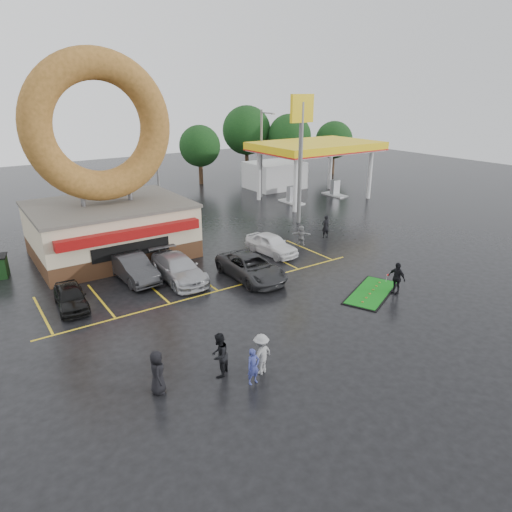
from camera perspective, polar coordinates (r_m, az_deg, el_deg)
ground at (r=23.94m, az=-0.69°, el=-7.18°), size 120.00×120.00×0.00m
donut_shop at (r=32.58m, az=-18.16°, el=7.62°), size 10.20×8.70×13.50m
gas_station at (r=50.55m, az=5.18°, el=11.83°), size 12.30×13.65×5.90m
shell_sign at (r=38.84m, az=5.67°, el=14.76°), size 2.20×0.36×10.60m
streetlight_mid at (r=42.19m, az=-12.21°, el=11.28°), size 0.40×2.21×9.00m
streetlight_right at (r=48.78m, az=0.73°, el=12.88°), size 0.40×2.21×9.00m
tree_far_a at (r=61.12m, az=4.20°, el=14.70°), size 5.60×5.60×8.00m
tree_far_b at (r=63.60m, az=9.72°, el=14.10°), size 4.90×4.90×7.00m
tree_far_c at (r=61.97m, az=-1.18°, el=15.43°), size 6.30×6.30×9.00m
tree_far_d at (r=56.36m, az=-7.04°, el=13.48°), size 4.90×4.90×7.00m
car_black at (r=26.17m, az=-22.16°, el=-4.76°), size 1.80×3.81×1.26m
car_dgrey at (r=28.69m, az=-15.15°, el=-1.42°), size 1.92×4.82×1.56m
car_silver at (r=28.03m, az=-9.69°, el=-1.54°), size 2.20×5.26×1.52m
car_grey at (r=27.87m, az=-0.62°, el=-1.41°), size 2.52×5.36×1.48m
car_white at (r=32.06m, az=1.93°, el=1.50°), size 2.15×4.44×1.46m
person_blue at (r=18.41m, az=-0.35°, el=-13.64°), size 0.57×0.39×1.53m
person_blackjkt at (r=18.81m, az=-4.61°, el=-12.23°), size 1.17×1.14×1.89m
person_hoodie at (r=18.93m, az=0.65°, el=-12.15°), size 1.26×0.91×1.76m
person_bystander at (r=18.24m, az=-12.23°, el=-14.02°), size 0.85×1.02×1.79m
person_cameraman at (r=27.01m, az=17.16°, el=-2.65°), size 0.53×1.12×1.87m
person_walker_near at (r=34.02m, az=5.67°, el=2.58°), size 1.35×1.29×1.52m
person_walker_far at (r=35.96m, az=8.68°, el=3.66°), size 0.71×0.51×1.81m
putting_green at (r=27.00m, az=14.23°, el=-4.44°), size 4.95×3.68×0.57m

